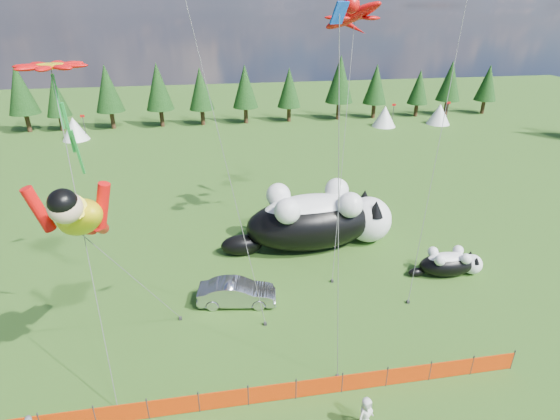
{
  "coord_description": "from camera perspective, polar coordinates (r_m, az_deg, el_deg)",
  "views": [
    {
      "loc": [
        -1.86,
        -16.01,
        15.05
      ],
      "look_at": [
        1.5,
        4.0,
        5.53
      ],
      "focal_mm": 28.0,
      "sensor_mm": 36.0,
      "label": 1
    }
  ],
  "objects": [
    {
      "name": "superhero_kite",
      "position": [
        18.43,
        -24.82,
        -0.89
      ],
      "size": [
        6.1,
        6.16,
        10.28
      ],
      "color": "yellow",
      "rests_on": "ground"
    },
    {
      "name": "ground",
      "position": [
        22.05,
        -2.24,
        -17.92
      ],
      "size": [
        160.0,
        160.0,
        0.0
      ],
      "primitive_type": "plane",
      "color": "#10370A",
      "rests_on": "ground"
    },
    {
      "name": "gecko_kite",
      "position": [
        29.09,
        9.4,
        23.71
      ],
      "size": [
        5.91,
        10.04,
        16.36
      ],
      "color": "red",
      "rests_on": "ground"
    },
    {
      "name": "car",
      "position": [
        24.59,
        -5.65,
        -10.7
      ],
      "size": [
        4.45,
        2.1,
        1.41
      ],
      "primitive_type": "imported",
      "rotation": [
        0.0,
        0.0,
        1.42
      ],
      "color": "#AEAEB3",
      "rests_on": "ground"
    },
    {
      "name": "spectator_e",
      "position": [
        18.85,
        11.1,
        -24.69
      ],
      "size": [
        0.91,
        0.83,
        1.57
      ],
      "primitive_type": "imported",
      "rotation": [
        0.0,
        0.0,
        0.56
      ],
      "color": "silver",
      "rests_on": "ground"
    },
    {
      "name": "tree_line",
      "position": [
        62.03,
        -7.93,
        14.65
      ],
      "size": [
        90.0,
        4.0,
        8.0
      ],
      "primitive_type": null,
      "color": "black",
      "rests_on": "ground"
    },
    {
      "name": "cat_small",
      "position": [
        28.79,
        21.35,
        -6.46
      ],
      "size": [
        4.65,
        1.83,
        1.68
      ],
      "rotation": [
        0.0,
        0.0,
        -0.06
      ],
      "color": "black",
      "rests_on": "ground"
    },
    {
      "name": "safety_fence",
      "position": [
        19.61,
        -1.02,
        -22.77
      ],
      "size": [
        22.06,
        0.06,
        1.1
      ],
      "color": "#262626",
      "rests_on": "ground"
    },
    {
      "name": "diamond_kite_c",
      "position": [
        15.68,
        7.76,
        21.48
      ],
      "size": [
        1.0,
        1.64,
        15.58
      ],
      "color": "blue",
      "rests_on": "ground"
    },
    {
      "name": "festival_tents",
      "position": [
        59.07,
        3.37,
        11.73
      ],
      "size": [
        50.0,
        3.2,
        2.8
      ],
      "primitive_type": null,
      "color": "white",
      "rests_on": "ground"
    },
    {
      "name": "flower_kite",
      "position": [
        19.11,
        -27.68,
        15.81
      ],
      "size": [
        3.46,
        6.28,
        13.67
      ],
      "color": "red",
      "rests_on": "ground"
    },
    {
      "name": "cat_large",
      "position": [
        29.49,
        5.07,
        -1.14
      ],
      "size": [
        11.9,
        4.68,
        4.29
      ],
      "rotation": [
        0.0,
        0.0,
        0.06
      ],
      "color": "black",
      "rests_on": "ground"
    }
  ]
}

